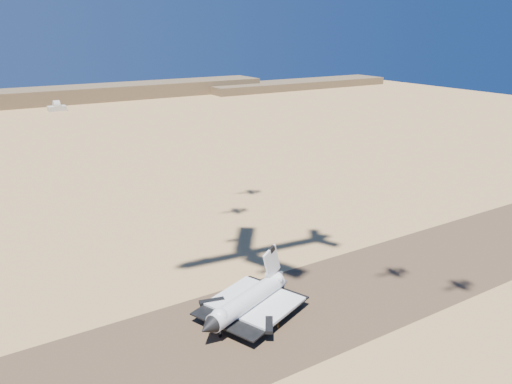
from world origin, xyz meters
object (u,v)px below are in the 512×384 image
crew_a (278,326)px  crew_b (276,322)px  shuttle (247,303)px  crew_c (281,319)px

crew_a → crew_b: (0.55, 1.90, -0.04)m
shuttle → crew_c: size_ratio=23.53×
crew_a → shuttle: bearing=5.3°
shuttle → crew_a: size_ratio=23.25×
shuttle → crew_c: shuttle is taller
shuttle → crew_a: (4.92, -10.22, -4.51)m
crew_b → crew_c: 2.34m
crew_b → crew_c: bearing=-86.6°
crew_a → crew_c: (2.82, 2.48, -0.01)m
shuttle → crew_b: shuttle is taller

